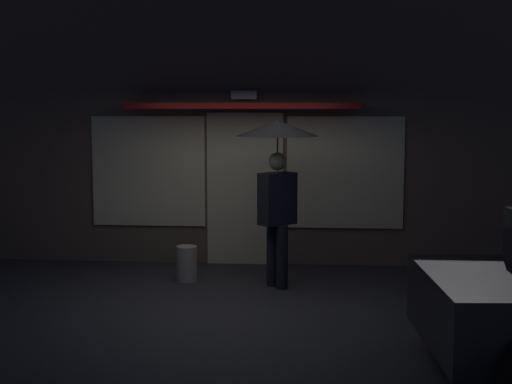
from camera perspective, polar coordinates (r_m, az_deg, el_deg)
name	(u,v)px	position (r m, az deg, el deg)	size (l,w,h in m)	color
ground_plane	(227,303)	(8.74, -2.22, -8.59)	(18.00, 18.00, 0.00)	#2D2D33
building_facade	(246,131)	(10.76, -0.78, 4.77)	(10.63, 1.00, 3.90)	brown
person_with_umbrella	(277,160)	(9.23, 1.66, 2.50)	(1.04, 1.04, 2.12)	black
sidewalk_bollard	(187,264)	(9.77, -5.37, -5.55)	(0.28, 0.28, 0.47)	#B2A899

